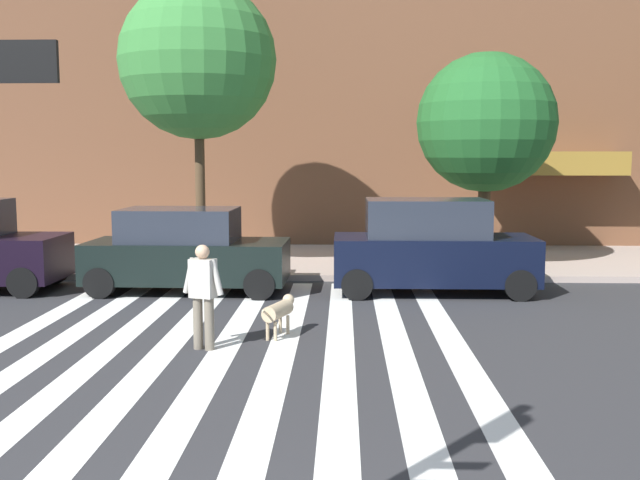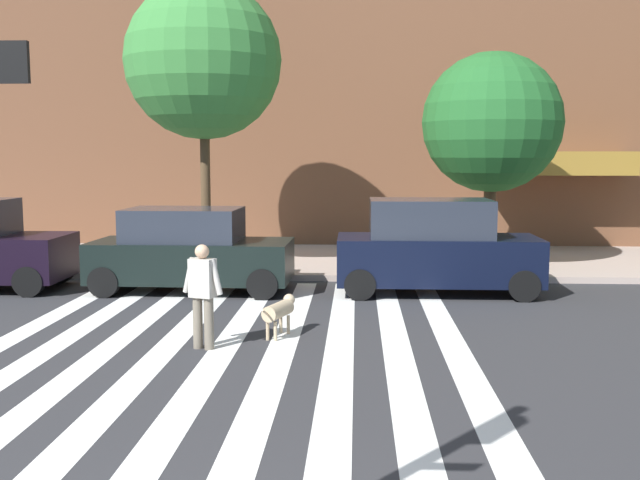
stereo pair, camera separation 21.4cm
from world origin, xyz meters
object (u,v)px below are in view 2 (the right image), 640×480
at_px(pedestrian_dog_walker, 203,290).
at_px(street_tree_nearest, 203,61).
at_px(street_tree_middle, 492,123).
at_px(dog_on_leash, 279,310).
at_px(parked_car_third_in_line, 435,248).
at_px(parked_car_behind_first, 190,251).

bearing_deg(pedestrian_dog_walker, street_tree_nearest, 101.18).
distance_m(street_tree_nearest, street_tree_middle, 7.41).
bearing_deg(dog_on_leash, parked_car_third_in_line, 53.17).
bearing_deg(street_tree_nearest, dog_on_leash, -68.74).
bearing_deg(parked_car_behind_first, parked_car_third_in_line, -0.01).
height_order(parked_car_behind_first, street_tree_middle, street_tree_middle).
bearing_deg(dog_on_leash, pedestrian_dog_walker, -142.42).
height_order(street_tree_nearest, pedestrian_dog_walker, street_tree_nearest).
height_order(parked_car_behind_first, street_tree_nearest, street_tree_nearest).
bearing_deg(parked_car_behind_first, street_tree_middle, 23.23).
distance_m(parked_car_behind_first, parked_car_third_in_line, 5.38).
distance_m(street_tree_nearest, pedestrian_dog_walker, 8.78).
height_order(street_tree_middle, pedestrian_dog_walker, street_tree_middle).
xyz_separation_m(pedestrian_dog_walker, dog_on_leash, (1.10, 0.85, -0.48)).
bearing_deg(parked_car_third_in_line, street_tree_nearest, 154.60).
height_order(pedestrian_dog_walker, dog_on_leash, pedestrian_dog_walker).
relative_size(parked_car_behind_first, pedestrian_dog_walker, 2.67).
relative_size(parked_car_third_in_line, street_tree_middle, 0.80).
bearing_deg(parked_car_behind_first, street_tree_nearest, 93.66).
bearing_deg(dog_on_leash, street_tree_middle, 56.36).
xyz_separation_m(parked_car_third_in_line, dog_on_leash, (-2.98, -3.97, -0.55)).
xyz_separation_m(parked_car_behind_first, pedestrian_dog_walker, (1.30, -4.82, 0.03)).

